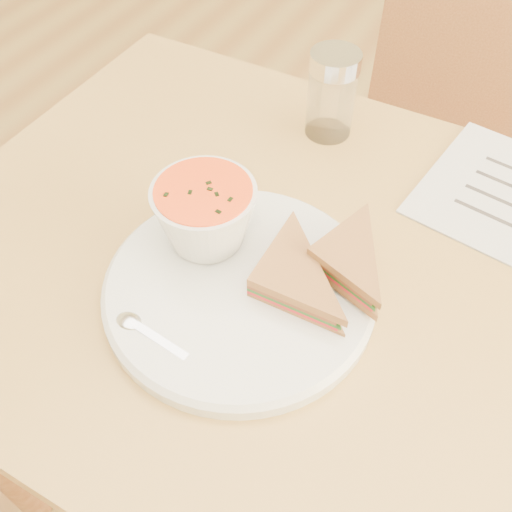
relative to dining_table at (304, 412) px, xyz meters
The scene contains 9 objects.
floor 0.38m from the dining_table, ahead, with size 5.00×6.00×0.01m, color olive.
dining_table is the anchor object (origin of this frame).
chair_far 0.50m from the dining_table, 83.39° to the left, with size 0.41×0.41×0.92m, color brown, non-canonical shape.
plate 0.40m from the dining_table, 134.62° to the right, with size 0.31×0.31×0.02m, color white, non-canonical shape.
soup_bowl 0.45m from the dining_table, 165.67° to the right, with size 0.12×0.12×0.08m, color white, non-canonical shape.
sandwich_half_a 0.42m from the dining_table, 122.59° to the right, with size 0.11×0.11×0.03m, color #AE753D, non-canonical shape.
sandwich_half_b 0.42m from the dining_table, 122.45° to the right, with size 0.10×0.10×0.03m, color #AE753D, non-canonical shape.
spoon 0.45m from the dining_table, 120.08° to the right, with size 0.15×0.03×0.01m, color silver, non-canonical shape.
condiment_shaker 0.51m from the dining_table, 113.29° to the left, with size 0.07×0.07×0.12m, color silver, non-canonical shape.
Camera 1 is at (0.13, -0.40, 1.27)m, focal length 40.00 mm.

